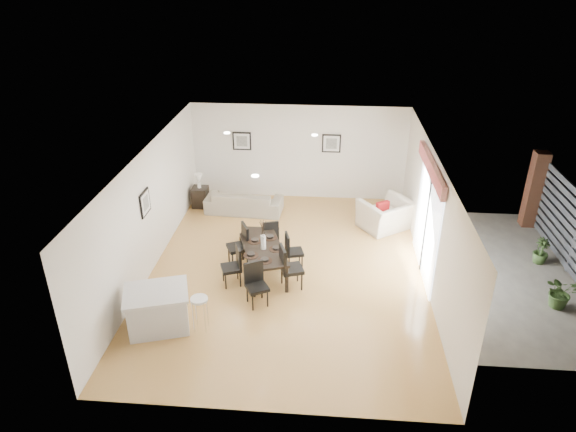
# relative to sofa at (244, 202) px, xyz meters

# --- Properties ---
(ground) EXTENTS (8.00, 8.00, 0.00)m
(ground) POSITION_rel_sofa_xyz_m (1.42, -2.87, -0.30)
(ground) COLOR tan
(ground) RESTS_ON ground
(wall_back) EXTENTS (6.00, 0.04, 2.70)m
(wall_back) POSITION_rel_sofa_xyz_m (1.42, 1.13, 1.05)
(wall_back) COLOR white
(wall_back) RESTS_ON ground
(wall_front) EXTENTS (6.00, 0.04, 2.70)m
(wall_front) POSITION_rel_sofa_xyz_m (1.42, -6.87, 1.05)
(wall_front) COLOR white
(wall_front) RESTS_ON ground
(wall_left) EXTENTS (0.04, 8.00, 2.70)m
(wall_left) POSITION_rel_sofa_xyz_m (-1.58, -2.87, 1.05)
(wall_left) COLOR white
(wall_left) RESTS_ON ground
(wall_right) EXTENTS (0.04, 8.00, 2.70)m
(wall_right) POSITION_rel_sofa_xyz_m (4.42, -2.87, 1.05)
(wall_right) COLOR white
(wall_right) RESTS_ON ground
(ceiling) EXTENTS (6.00, 8.00, 0.02)m
(ceiling) POSITION_rel_sofa_xyz_m (1.42, -2.87, 2.40)
(ceiling) COLOR white
(ceiling) RESTS_ON wall_back
(sofa) EXTENTS (2.12, 0.94, 0.60)m
(sofa) POSITION_rel_sofa_xyz_m (0.00, 0.00, 0.00)
(sofa) COLOR gray
(sofa) RESTS_ON ground
(armchair) EXTENTS (1.58, 1.55, 0.78)m
(armchair) POSITION_rel_sofa_xyz_m (3.76, -0.66, 0.09)
(armchair) COLOR beige
(armchair) RESTS_ON ground
(courtyard_plant_a) EXTENTS (0.74, 0.68, 0.68)m
(courtyard_plant_a) POSITION_rel_sofa_xyz_m (6.92, -3.72, 0.04)
(courtyard_plant_a) COLOR #364F22
(courtyard_plant_a) RESTS_ON ground
(courtyard_plant_b) EXTENTS (0.43, 0.43, 0.61)m
(courtyard_plant_b) POSITION_rel_sofa_xyz_m (7.13, -2.06, 0.00)
(courtyard_plant_b) COLOR #364F22
(courtyard_plant_b) RESTS_ON ground
(dining_table) EXTENTS (1.26, 1.77, 0.67)m
(dining_table) POSITION_rel_sofa_xyz_m (0.93, -3.08, 0.30)
(dining_table) COLOR black
(dining_table) RESTS_ON ground
(dining_chair_wnear) EXTENTS (0.51, 0.51, 0.89)m
(dining_chair_wnear) POSITION_rel_sofa_xyz_m (0.36, -3.45, 0.19)
(dining_chair_wnear) COLOR black
(dining_chair_wnear) RESTS_ON ground
(dining_chair_wfar) EXTENTS (0.58, 0.58, 0.96)m
(dining_chair_wfar) POSITION_rel_sofa_xyz_m (0.36, -2.64, 0.24)
(dining_chair_wfar) COLOR black
(dining_chair_wfar) RESTS_ON ground
(dining_chair_enear) EXTENTS (0.56, 0.56, 0.98)m
(dining_chair_enear) POSITION_rel_sofa_xyz_m (1.49, -3.51, 0.25)
(dining_chair_enear) COLOR black
(dining_chair_enear) RESTS_ON ground
(dining_chair_efar) EXTENTS (0.46, 0.46, 0.83)m
(dining_chair_efar) POSITION_rel_sofa_xyz_m (1.50, -2.70, 0.16)
(dining_chair_efar) COLOR black
(dining_chair_efar) RESTS_ON ground
(dining_chair_head) EXTENTS (0.55, 0.55, 0.90)m
(dining_chair_head) POSITION_rel_sofa_xyz_m (0.89, -4.08, 0.20)
(dining_chair_head) COLOR black
(dining_chair_head) RESTS_ON ground
(dining_chair_foot) EXTENTS (0.48, 0.48, 0.84)m
(dining_chair_foot) POSITION_rel_sofa_xyz_m (0.95, -2.08, 0.17)
(dining_chair_foot) COLOR black
(dining_chair_foot) RESTS_ON ground
(vase) EXTENTS (0.82, 1.29, 0.68)m
(vase) POSITION_rel_sofa_xyz_m (0.93, -3.08, 0.62)
(vase) COLOR white
(vase) RESTS_ON dining_table
(coffee_table) EXTENTS (0.90, 0.54, 0.36)m
(coffee_table) POSITION_rel_sofa_xyz_m (0.67, -1.79, -0.12)
(coffee_table) COLOR black
(coffee_table) RESTS_ON ground
(side_table) EXTENTS (0.43, 0.43, 0.57)m
(side_table) POSITION_rel_sofa_xyz_m (-1.27, 0.24, -0.02)
(side_table) COLOR black
(side_table) RESTS_ON ground
(table_lamp) EXTENTS (0.21, 0.21, 0.40)m
(table_lamp) POSITION_rel_sofa_xyz_m (-1.27, 0.24, 0.53)
(table_lamp) COLOR white
(table_lamp) RESTS_ON side_table
(cushion) EXTENTS (0.36, 0.28, 0.35)m
(cushion) POSITION_rel_sofa_xyz_m (3.65, -0.77, 0.32)
(cushion) COLOR #AB1618
(cushion) RESTS_ON armchair
(kitchen_island) EXTENTS (1.37, 1.19, 0.81)m
(kitchen_island) POSITION_rel_sofa_xyz_m (-0.81, -5.00, 0.11)
(kitchen_island) COLOR silver
(kitchen_island) RESTS_ON ground
(bar_stool) EXTENTS (0.32, 0.32, 0.70)m
(bar_stool) POSITION_rel_sofa_xyz_m (-0.02, -5.00, 0.30)
(bar_stool) COLOR white
(bar_stool) RESTS_ON ground
(framed_print_back_left) EXTENTS (0.52, 0.04, 0.52)m
(framed_print_back_left) POSITION_rel_sofa_xyz_m (-0.18, 1.10, 1.35)
(framed_print_back_left) COLOR black
(framed_print_back_left) RESTS_ON wall_back
(framed_print_back_right) EXTENTS (0.52, 0.04, 0.52)m
(framed_print_back_right) POSITION_rel_sofa_xyz_m (2.32, 1.10, 1.35)
(framed_print_back_right) COLOR black
(framed_print_back_right) RESTS_ON wall_back
(framed_print_left_wall) EXTENTS (0.04, 0.52, 0.52)m
(framed_print_left_wall) POSITION_rel_sofa_xyz_m (-1.55, -3.07, 1.35)
(framed_print_left_wall) COLOR black
(framed_print_left_wall) RESTS_ON wall_left
(sliding_door) EXTENTS (0.12, 2.70, 2.57)m
(sliding_door) POSITION_rel_sofa_xyz_m (4.37, -2.57, 1.36)
(sliding_door) COLOR white
(sliding_door) RESTS_ON wall_right
(courtyard) EXTENTS (6.00, 6.00, 2.00)m
(courtyard) POSITION_rel_sofa_xyz_m (7.58, -2.00, 0.62)
(courtyard) COLOR gray
(courtyard) RESTS_ON ground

